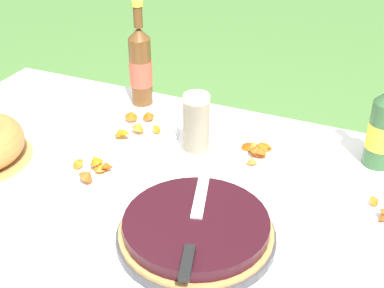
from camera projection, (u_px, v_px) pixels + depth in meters
name	position (u px, v px, depth m)	size (l,w,h in m)	color
garden_table	(150.00, 230.00, 1.29)	(1.62, 1.15, 0.67)	brown
tablecloth	(149.00, 215.00, 1.27)	(1.63, 1.16, 0.10)	white
berry_tart	(196.00, 230.00, 1.16)	(0.35, 0.35, 0.06)	#38383D
serving_knife	(194.00, 226.00, 1.11)	(0.13, 0.37, 0.01)	silver
cup_stack	(197.00, 124.00, 1.44)	(0.07, 0.07, 0.18)	beige
cider_bottle_green	(383.00, 128.00, 1.38)	(0.08, 0.08, 0.30)	#2D562D
cider_bottle_amber	(141.00, 66.00, 1.68)	(0.07, 0.07, 0.34)	brown
snack_plate_left	(259.00, 154.00, 1.45)	(0.21, 0.21, 0.06)	white
snack_plate_right	(139.00, 130.00, 1.57)	(0.24, 0.24, 0.05)	white
snack_plate_far	(93.00, 173.00, 1.37)	(0.22, 0.22, 0.06)	white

